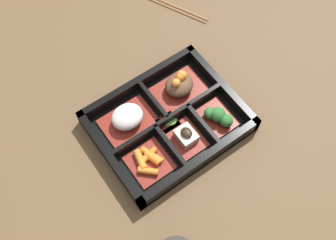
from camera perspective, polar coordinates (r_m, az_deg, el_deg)
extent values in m
plane|color=brown|center=(0.80, 0.00, -0.81)|extent=(3.00, 3.00, 0.00)
cube|color=black|center=(0.80, 0.00, -0.65)|extent=(0.29, 0.23, 0.01)
cube|color=black|center=(0.75, 4.77, -6.09)|extent=(0.29, 0.01, 0.04)
cube|color=black|center=(0.83, -4.32, 5.17)|extent=(0.29, 0.01, 0.04)
cube|color=black|center=(0.76, -8.41, -5.54)|extent=(0.01, 0.23, 0.04)
cube|color=black|center=(0.83, 7.68, 4.72)|extent=(0.01, 0.23, 0.04)
cube|color=black|center=(0.78, -0.03, -0.14)|extent=(0.26, 0.01, 0.04)
cube|color=black|center=(0.76, 0.30, -4.10)|extent=(0.01, 0.10, 0.04)
cube|color=black|center=(0.78, 4.99, -0.97)|extent=(0.01, 0.10, 0.04)
cube|color=black|center=(0.80, -2.09, 2.41)|extent=(0.01, 0.10, 0.04)
cube|color=maroon|center=(0.80, -5.79, -0.22)|extent=(0.11, 0.08, 0.01)
ellipsoid|color=silver|center=(0.78, -5.93, 0.47)|extent=(0.07, 0.06, 0.04)
cube|color=maroon|center=(0.83, 1.59, 4.37)|extent=(0.11, 0.08, 0.01)
ellipsoid|color=brown|center=(0.81, 1.63, 5.07)|extent=(0.06, 0.05, 0.03)
sphere|color=orange|center=(0.79, 1.17, 5.40)|extent=(0.02, 0.02, 0.02)
sphere|color=orange|center=(0.80, 1.81, 6.25)|extent=(0.02, 0.02, 0.02)
sphere|color=orange|center=(0.80, 2.02, 6.49)|extent=(0.02, 0.02, 0.02)
cube|color=maroon|center=(0.76, -2.73, -6.20)|extent=(0.08, 0.08, 0.01)
cylinder|color=orange|center=(0.75, -2.82, -5.11)|extent=(0.04, 0.02, 0.01)
cylinder|color=orange|center=(0.75, -2.23, -5.54)|extent=(0.02, 0.04, 0.01)
cylinder|color=orange|center=(0.75, -2.33, -5.11)|extent=(0.03, 0.05, 0.01)
cylinder|color=orange|center=(0.74, -2.91, -7.41)|extent=(0.04, 0.04, 0.01)
cylinder|color=orange|center=(0.75, -4.06, -5.78)|extent=(0.02, 0.04, 0.02)
cube|color=maroon|center=(0.78, 2.61, -2.67)|extent=(0.06, 0.08, 0.01)
cube|color=beige|center=(0.77, 2.65, -2.29)|extent=(0.03, 0.04, 0.02)
ellipsoid|color=black|center=(0.75, 2.70, -1.85)|extent=(0.02, 0.02, 0.01)
cube|color=maroon|center=(0.80, 7.13, 0.35)|extent=(0.06, 0.08, 0.01)
sphere|color=#2D6B2D|center=(0.78, 7.23, 0.78)|extent=(0.03, 0.03, 0.03)
sphere|color=#2D6B2D|center=(0.79, 6.08, 0.94)|extent=(0.02, 0.02, 0.02)
sphere|color=#2D6B2D|center=(0.78, 8.46, -0.09)|extent=(0.03, 0.03, 0.03)
cube|color=maroon|center=(0.79, 0.21, -0.22)|extent=(0.04, 0.04, 0.01)
cylinder|color=#75A84C|center=(0.79, 0.24, 0.20)|extent=(0.02, 0.02, 0.01)
cylinder|color=#75A84C|center=(0.79, -0.37, -0.14)|extent=(0.02, 0.02, 0.00)
cylinder|color=brown|center=(0.98, -0.29, 16.32)|extent=(0.10, 0.20, 0.01)
cylinder|color=brown|center=(0.99, -0.02, 16.65)|extent=(0.10, 0.20, 0.01)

